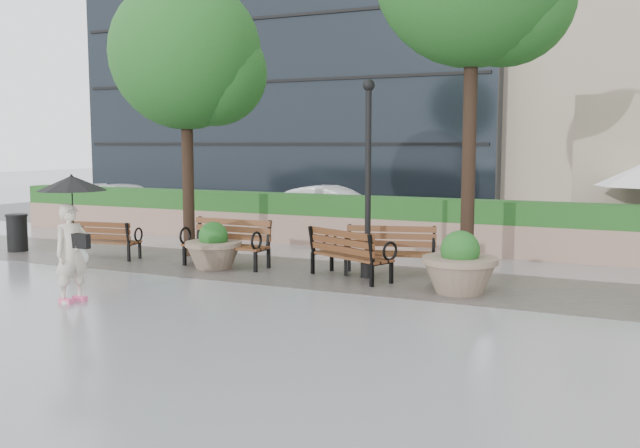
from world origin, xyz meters
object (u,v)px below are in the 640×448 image
at_px(bench_0, 105,248).
at_px(bench_2, 350,264).
at_px(planter_left, 214,250).
at_px(bench_1, 226,253).
at_px(car_right, 333,208).
at_px(trash_bin, 17,234).
at_px(car_left, 128,202).
at_px(lamppost, 368,192).
at_px(pedestrian, 72,226).
at_px(planter_right, 460,269).
at_px(bench_3, 390,261).

height_order(bench_0, bench_2, bench_2).
relative_size(bench_0, planter_left, 1.43).
bearing_deg(bench_1, planter_left, -118.03).
bearing_deg(car_right, trash_bin, 140.39).
distance_m(bench_1, car_left, 10.91).
distance_m(lamppost, pedestrian, 5.70).
height_order(bench_0, planter_right, planter_right).
relative_size(planter_left, pedestrian, 0.57).
bearing_deg(planter_right, bench_0, 178.26).
height_order(planter_right, trash_bin, planter_right).
bearing_deg(bench_3, pedestrian, -145.81).
relative_size(bench_1, pedestrian, 0.91).
xyz_separation_m(trash_bin, car_left, (-2.47, 7.10, 0.18)).
height_order(bench_1, car_left, car_left).
height_order(bench_1, pedestrian, pedestrian).
distance_m(planter_right, trash_bin, 11.42).
distance_m(bench_3, trash_bin, 9.71).
relative_size(planter_left, trash_bin, 1.37).
distance_m(bench_2, pedestrian, 5.39).
bearing_deg(bench_3, trash_bin, 170.64).
xyz_separation_m(planter_right, pedestrian, (-5.84, -3.56, 0.87)).
xyz_separation_m(bench_3, planter_left, (-3.76, -0.91, 0.10)).
xyz_separation_m(bench_0, bench_2, (6.27, 0.16, 0.03)).
distance_m(bench_3, planter_right, 2.11).
bearing_deg(bench_3, bench_0, 172.49).
bearing_deg(car_right, bench_3, -150.48).
relative_size(bench_0, planter_right, 1.27).
height_order(planter_left, pedestrian, pedestrian).
relative_size(bench_3, pedestrian, 0.92).
height_order(bench_0, car_right, car_right).
relative_size(bench_2, car_left, 0.46).
relative_size(bench_2, planter_right, 1.45).
bearing_deg(planter_left, car_right, 93.72).
xyz_separation_m(bench_3, car_left, (-12.13, 6.16, 0.34)).
relative_size(bench_2, lamppost, 0.50).
bearing_deg(planter_right, trash_bin, 178.94).
distance_m(trash_bin, pedestrian, 6.79).
xyz_separation_m(bench_2, car_right, (-3.65, 7.24, 0.39)).
xyz_separation_m(bench_0, car_right, (2.62, 7.40, 0.42)).
distance_m(bench_1, planter_left, 0.32).
distance_m(trash_bin, lamppost, 9.44).
height_order(planter_left, car_right, car_right).
distance_m(planter_left, pedestrian, 3.93).
height_order(lamppost, pedestrian, lamppost).
height_order(bench_2, planter_right, planter_right).
bearing_deg(pedestrian, car_left, 52.54).
bearing_deg(planter_right, bench_2, 169.73).
xyz_separation_m(bench_3, trash_bin, (-9.66, -0.95, 0.15)).
height_order(bench_2, car_left, car_left).
bearing_deg(planter_left, car_left, 139.83).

